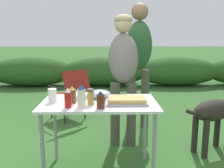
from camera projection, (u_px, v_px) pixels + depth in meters
name	position (u px, v px, depth m)	size (l,w,h in m)	color
shrub_hedge	(105.00, 71.00, 6.85)	(14.40, 0.90, 0.79)	#2D5623
folding_table	(99.00, 110.00, 2.40)	(1.10, 0.64, 0.74)	white
food_tray	(127.00, 101.00, 2.33)	(0.39, 0.25, 0.06)	#9E9EA3
plate_stack	(77.00, 96.00, 2.54)	(0.24, 0.24, 0.04)	white
mixing_bowl	(100.00, 94.00, 2.53)	(0.22, 0.22, 0.08)	#99B2CC
paper_cup_stack	(52.00, 96.00, 2.36)	(0.08, 0.08, 0.13)	white
beer_bottle	(72.00, 95.00, 2.34)	(0.07, 0.07, 0.16)	brown
mayo_bottle	(81.00, 97.00, 2.18)	(0.07, 0.07, 0.21)	silver
bbq_sauce_bottle	(101.00, 100.00, 2.16)	(0.07, 0.07, 0.15)	#562314
ketchup_bottle	(68.00, 98.00, 2.18)	(0.06, 0.06, 0.18)	red
spice_jar	(91.00, 97.00, 2.28)	(0.06, 0.06, 0.15)	#B2893D
standing_person_with_beanie	(123.00, 64.00, 3.10)	(0.38, 0.49, 1.63)	#4C473D
standing_person_in_navy_coat	(139.00, 54.00, 3.61)	(0.39, 0.30, 1.81)	#4C473D
dog	(217.00, 112.00, 2.92)	(0.84, 0.49, 0.70)	#28231E
camp_chair_green_behind_table	(71.00, 92.00, 4.03)	(0.74, 0.75, 0.83)	maroon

